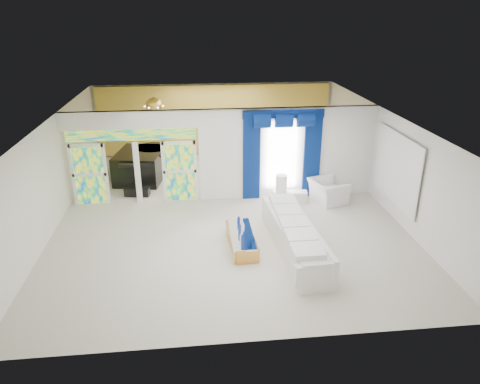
{
  "coord_description": "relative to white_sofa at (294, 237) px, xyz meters",
  "views": [
    {
      "loc": [
        -0.94,
        -12.66,
        5.9
      ],
      "look_at": [
        0.3,
        -1.2,
        1.1
      ],
      "focal_mm": 33.23,
      "sensor_mm": 36.0,
      "label": 1
    }
  ],
  "objects": [
    {
      "name": "armchair",
      "position": [
        1.78,
        2.97,
        -0.0
      ],
      "size": [
        1.27,
        1.37,
        0.74
      ],
      "primitive_type": "imported",
      "rotation": [
        0.0,
        0.0,
        1.85
      ],
      "color": "white",
      "rests_on": "ground"
    },
    {
      "name": "dividing_wall",
      "position": [
        0.59,
        3.68,
        1.13
      ],
      "size": [
        5.7,
        0.18,
        3.0
      ],
      "primitive_type": "cube",
      "color": "white",
      "rests_on": "ground"
    },
    {
      "name": "grand_piano",
      "position": [
        -4.47,
        5.77,
        0.15
      ],
      "size": [
        1.91,
        2.32,
        1.06
      ],
      "primitive_type": "cube",
      "rotation": [
        0.0,
        0.0,
        -0.16
      ],
      "color": "black",
      "rests_on": "ground"
    },
    {
      "name": "decanters",
      "position": [
        -1.36,
        0.28,
        0.11
      ],
      "size": [
        0.2,
        1.19,
        0.23
      ],
      "color": "navy",
      "rests_on": "coffee_table"
    },
    {
      "name": "table_lamp",
      "position": [
        0.25,
        3.1,
        0.28
      ],
      "size": [
        0.36,
        0.36,
        0.58
      ],
      "primitive_type": "cylinder",
      "color": "white",
      "rests_on": "console_table"
    },
    {
      "name": "blue_pelmet",
      "position": [
        0.34,
        3.55,
        2.45
      ],
      "size": [
        2.6,
        0.12,
        0.25
      ],
      "primitive_type": "cube",
      "color": "#031347",
      "rests_on": "dividing_wall"
    },
    {
      "name": "dividing_header",
      "position": [
        -4.41,
        3.68,
        2.35
      ],
      "size": [
        4.3,
        0.18,
        0.55
      ],
      "primitive_type": "cube",
      "color": "white",
      "rests_on": "dividing_wall"
    },
    {
      "name": "stained_panel_right",
      "position": [
        -2.99,
        3.68,
        0.63
      ],
      "size": [
        0.95,
        0.04,
        2.0
      ],
      "primitive_type": "cube",
      "color": "#994C3F",
      "rests_on": "ground"
    },
    {
      "name": "stained_panel_left",
      "position": [
        -5.84,
        3.68,
        0.63
      ],
      "size": [
        0.95,
        0.04,
        2.0
      ],
      "primitive_type": "cube",
      "color": "#994C3F",
      "rests_on": "ground"
    },
    {
      "name": "white_sofa",
      "position": [
        0.0,
        0.0,
        0.0
      ],
      "size": [
        1.12,
        3.97,
        0.75
      ],
      "primitive_type": "cube",
      "rotation": [
        0.0,
        0.0,
        0.07
      ],
      "color": "white",
      "rests_on": "ground"
    },
    {
      "name": "blue_drape_right",
      "position": [
        1.34,
        3.55,
        1.03
      ],
      "size": [
        0.55,
        0.1,
        2.8
      ],
      "primitive_type": "cube",
      "color": "#031347",
      "rests_on": "ground"
    },
    {
      "name": "blue_drape_left",
      "position": [
        -0.66,
        3.55,
        1.03
      ],
      "size": [
        0.55,
        0.1,
        2.8
      ],
      "primitive_type": "cube",
      "color": "#031347",
      "rests_on": "ground"
    },
    {
      "name": "stained_transom",
      "position": [
        -4.41,
        3.68,
        1.88
      ],
      "size": [
        4.0,
        0.05,
        0.35
      ],
      "primitive_type": "cube",
      "color": "#994C3F",
      "rests_on": "dividing_header"
    },
    {
      "name": "console_table",
      "position": [
        0.55,
        3.1,
        -0.19
      ],
      "size": [
        1.14,
        0.48,
        0.37
      ],
      "primitive_type": "cube",
      "rotation": [
        0.0,
        0.0,
        -0.12
      ],
      "color": "silver",
      "rests_on": "ground"
    },
    {
      "name": "floor",
      "position": [
        -1.56,
        2.68,
        -0.37
      ],
      "size": [
        12.0,
        12.0,
        0.0
      ],
      "primitive_type": "plane",
      "color": "#B7AF9E",
      "rests_on": "ground"
    },
    {
      "name": "wall_mirror",
      "position": [
        3.38,
        1.68,
        1.18
      ],
      "size": [
        0.04,
        2.7,
        1.9
      ],
      "primitive_type": "cube",
      "color": "white",
      "rests_on": "ground"
    },
    {
      "name": "gold_curtains",
      "position": [
        -1.56,
        8.58,
        1.13
      ],
      "size": [
        9.7,
        0.12,
        2.9
      ],
      "primitive_type": "cube",
      "color": "gold",
      "rests_on": "ground"
    },
    {
      "name": "chandelier",
      "position": [
        -3.86,
        6.08,
        2.28
      ],
      "size": [
        0.6,
        0.6,
        0.6
      ],
      "primitive_type": "sphere",
      "color": "gold",
      "rests_on": "ceiling"
    },
    {
      "name": "piano_bench",
      "position": [
        -4.47,
        4.17,
        -0.23
      ],
      "size": [
        0.87,
        0.45,
        0.28
      ],
      "primitive_type": "cube",
      "rotation": [
        0.0,
        0.0,
        -0.16
      ],
      "color": "black",
      "rests_on": "ground"
    },
    {
      "name": "tv_console",
      "position": [
        -6.12,
        6.17,
        0.04
      ],
      "size": [
        0.63,
        0.58,
        0.83
      ],
      "primitive_type": "cube",
      "rotation": [
        0.0,
        0.0,
        -0.12
      ],
      "color": "#A18350",
      "rests_on": "ground"
    },
    {
      "name": "coffee_table",
      "position": [
        -1.35,
        0.3,
        -0.18
      ],
      "size": [
        0.72,
        1.81,
        0.39
      ],
      "primitive_type": "cube",
      "rotation": [
        0.0,
        0.0,
        0.07
      ],
      "color": "#C1863C",
      "rests_on": "ground"
    },
    {
      "name": "window_pane",
      "position": [
        0.34,
        3.58,
        1.08
      ],
      "size": [
        1.0,
        0.02,
        2.3
      ],
      "primitive_type": "cube",
      "color": "white",
      "rests_on": "dividing_wall"
    }
  ]
}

